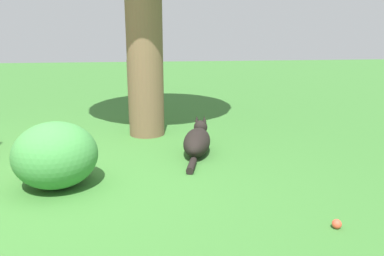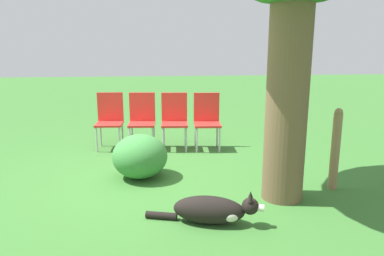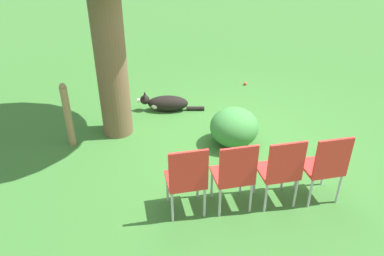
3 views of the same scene
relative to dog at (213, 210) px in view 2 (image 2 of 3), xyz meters
name	(u,v)px [view 2 (image 2 of 3)]	position (x,y,z in m)	size (l,w,h in m)	color
ground_plane	(154,178)	(-1.33, -0.61, -0.14)	(30.00, 30.00, 0.00)	#38702D
dog	(213,210)	(0.00, 0.00, 0.00)	(0.48, 1.19, 0.35)	black
fence_post	(335,149)	(-0.77, 1.62, 0.38)	(0.11, 0.11, 1.03)	#937551
red_chair_0	(110,117)	(-2.92, -1.36, 0.39)	(0.44, 0.46, 0.95)	red
red_chair_1	(142,117)	(-2.86, -0.81, 0.39)	(0.44, 0.46, 0.95)	red
red_chair_2	(174,117)	(-2.79, -0.26, 0.39)	(0.44, 0.46, 0.95)	red
red_chair_3	(207,118)	(-2.73, 0.29, 0.39)	(0.44, 0.46, 0.95)	red
low_shrub	(140,156)	(-1.40, -0.79, 0.15)	(0.74, 0.74, 0.59)	#3D843D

